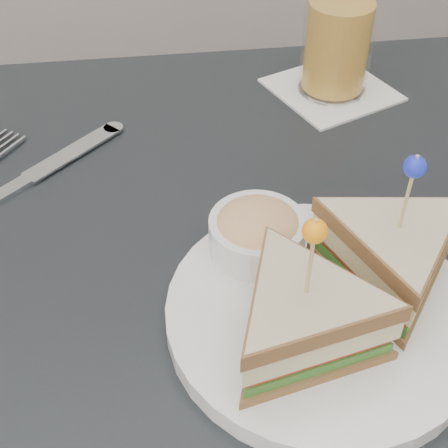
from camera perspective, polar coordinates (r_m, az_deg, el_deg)
table at (r=0.59m, az=-0.85°, el=-9.83°), size 0.80×0.80×0.75m
plate_meal at (r=0.48m, az=9.92°, el=-5.61°), size 0.30×0.30×0.14m
cutlery_knife at (r=0.65m, az=-16.87°, el=4.32°), size 0.17×0.16×0.01m
drink_set at (r=0.74m, az=10.44°, el=16.72°), size 0.17×0.17×0.16m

